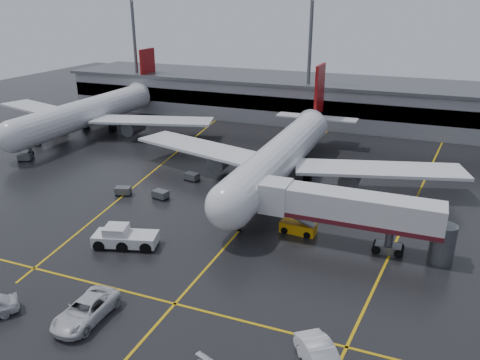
% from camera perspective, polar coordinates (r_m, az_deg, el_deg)
% --- Properties ---
extents(ground, '(220.00, 220.00, 0.00)m').
position_cam_1_polar(ground, '(60.20, 2.48, -3.18)').
color(ground, black).
rests_on(ground, ground).
extents(apron_line_centre, '(0.25, 90.00, 0.02)m').
position_cam_1_polar(apron_line_centre, '(60.19, 2.48, -3.17)').
color(apron_line_centre, gold).
rests_on(apron_line_centre, ground).
extents(apron_line_stop, '(60.00, 0.25, 0.02)m').
position_cam_1_polar(apron_line_stop, '(42.69, -7.76, -14.40)').
color(apron_line_stop, gold).
rests_on(apron_line_stop, ground).
extents(apron_line_left, '(9.99, 69.35, 0.02)m').
position_cam_1_polar(apron_line_left, '(76.70, -9.19, 1.97)').
color(apron_line_left, gold).
rests_on(apron_line_left, ground).
extents(apron_line_right, '(7.57, 69.64, 0.02)m').
position_cam_1_polar(apron_line_right, '(66.61, 20.24, -2.07)').
color(apron_line_right, gold).
rests_on(apron_line_right, ground).
extents(terminal, '(122.00, 19.00, 8.60)m').
position_cam_1_polar(terminal, '(103.47, 11.54, 9.22)').
color(terminal, gray).
rests_on(terminal, ground).
extents(light_mast_left, '(3.00, 1.20, 25.45)m').
position_cam_1_polar(light_mast_left, '(113.56, -12.42, 15.35)').
color(light_mast_left, '#595B60').
rests_on(light_mast_left, ground).
extents(light_mast_mid, '(3.00, 1.20, 25.45)m').
position_cam_1_polar(light_mast_mid, '(97.23, 8.31, 14.75)').
color(light_mast_mid, '#595B60').
rests_on(light_mast_mid, ground).
extents(main_airliner, '(48.80, 45.60, 14.10)m').
position_cam_1_polar(main_airliner, '(67.35, 5.30, 3.24)').
color(main_airliner, silver).
rests_on(main_airliner, ground).
extents(second_airliner, '(48.80, 45.60, 14.10)m').
position_cam_1_polar(second_airliner, '(97.14, -17.11, 7.90)').
color(second_airliner, silver).
rests_on(second_airliner, ground).
extents(jet_bridge, '(19.90, 3.40, 6.05)m').
position_cam_1_polar(jet_bridge, '(50.72, 13.00, -3.65)').
color(jet_bridge, silver).
rests_on(jet_bridge, ground).
extents(pushback_tractor, '(7.12, 4.49, 2.37)m').
position_cam_1_polar(pushback_tractor, '(52.04, -13.66, -6.71)').
color(pushback_tractor, silver).
rests_on(pushback_tractor, ground).
extents(belt_loader, '(4.06, 2.11, 2.50)m').
position_cam_1_polar(belt_loader, '(53.85, 6.94, -5.65)').
color(belt_loader, orange).
rests_on(belt_loader, ground).
extents(service_van_a, '(2.98, 6.38, 1.77)m').
position_cam_1_polar(service_van_a, '(42.00, -17.91, -14.55)').
color(service_van_a, silver).
rests_on(service_van_a, ground).
extents(service_van_c, '(5.08, 5.80, 1.90)m').
position_cam_1_polar(service_van_c, '(36.02, 9.72, -20.38)').
color(service_van_c, silver).
rests_on(service_van_c, ground).
extents(baggage_cart_a, '(2.20, 1.64, 1.12)m').
position_cam_1_polar(baggage_cart_a, '(63.09, -9.44, -1.68)').
color(baggage_cart_a, '#595B60').
rests_on(baggage_cart_a, ground).
extents(baggage_cart_b, '(2.31, 1.88, 1.12)m').
position_cam_1_polar(baggage_cart_b, '(65.28, -13.74, -1.22)').
color(baggage_cart_b, '#595B60').
rests_on(baggage_cart_b, ground).
extents(baggage_cart_c, '(2.21, 1.66, 1.12)m').
position_cam_1_polar(baggage_cart_c, '(68.75, -5.77, 0.43)').
color(baggage_cart_c, '#595B60').
rests_on(baggage_cart_c, ground).
extents(baggage_cart_d, '(2.06, 1.39, 1.12)m').
position_cam_1_polar(baggage_cart_d, '(92.47, -23.31, 4.18)').
color(baggage_cart_d, '#595B60').
rests_on(baggage_cart_d, ground).
extents(baggage_cart_e, '(2.37, 2.04, 1.12)m').
position_cam_1_polar(baggage_cart_e, '(84.20, -24.27, 2.51)').
color(baggage_cart_e, '#595B60').
rests_on(baggage_cart_e, ground).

